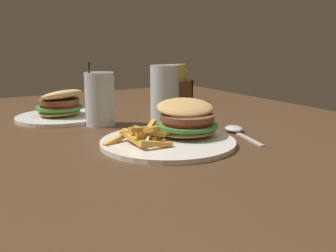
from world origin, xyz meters
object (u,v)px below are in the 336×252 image
at_px(spoon, 235,130).
at_px(condiment_caddy, 175,88).
at_px(juice_glass, 98,102).
at_px(beer_glass, 165,93).
at_px(meal_plate_near, 177,130).
at_px(meal_plate_far, 60,109).

height_order(spoon, condiment_caddy, condiment_caddy).
bearing_deg(juice_glass, beer_glass, -2.61).
distance_m(juice_glass, condiment_caddy, 0.42).
distance_m(meal_plate_near, juice_glass, 0.25).
xyz_separation_m(meal_plate_near, meal_plate_far, (-0.14, 0.36, 0.00)).
xyz_separation_m(beer_glass, spoon, (0.06, -0.23, -0.06)).
height_order(meal_plate_near, spoon, meal_plate_near).
distance_m(meal_plate_near, spoon, 0.16).
distance_m(juice_glass, meal_plate_far, 0.14).
relative_size(meal_plate_near, spoon, 1.70).
bearing_deg(condiment_caddy, meal_plate_near, -121.09).
bearing_deg(condiment_caddy, beer_glass, -127.19).
height_order(juice_glass, meal_plate_far, juice_glass).
xyz_separation_m(beer_glass, juice_glass, (-0.18, 0.01, -0.01)).
distance_m(meal_plate_near, condiment_caddy, 0.54).
bearing_deg(beer_glass, meal_plate_far, 151.51).
xyz_separation_m(juice_glass, meal_plate_far, (-0.06, 0.13, -0.03)).
distance_m(beer_glass, juice_glass, 0.19).
bearing_deg(meal_plate_near, spoon, 1.67).
bearing_deg(beer_glass, condiment_caddy, 52.81).
height_order(beer_glass, meal_plate_far, beer_glass).
bearing_deg(juice_glass, condiment_caddy, 31.66).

